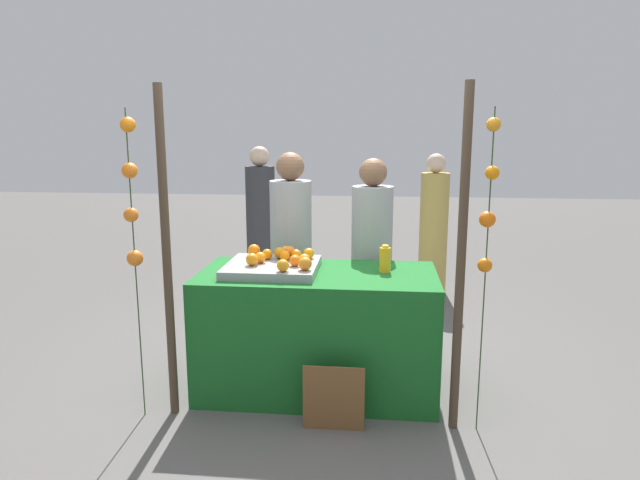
{
  "coord_description": "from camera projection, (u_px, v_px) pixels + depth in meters",
  "views": [
    {
      "loc": [
        0.41,
        -3.76,
        1.84
      ],
      "look_at": [
        0.0,
        0.15,
        1.06
      ],
      "focal_mm": 31.43,
      "sensor_mm": 36.0,
      "label": 1
    }
  ],
  "objects": [
    {
      "name": "ground_plane",
      "position": [
        318.0,
        388.0,
        4.06
      ],
      "size": [
        24.0,
        24.0,
        0.0
      ],
      "primitive_type": "plane",
      "color": "#565451"
    },
    {
      "name": "vendor_right",
      "position": [
        371.0,
        267.0,
        4.5
      ],
      "size": [
        0.33,
        0.33,
        1.62
      ],
      "color": "#99999E",
      "rests_on": "ground_plane"
    },
    {
      "name": "crowd_person_0",
      "position": [
        261.0,
        224.0,
        6.42
      ],
      "size": [
        0.33,
        0.33,
        1.66
      ],
      "color": "#333338",
      "rests_on": "ground_plane"
    },
    {
      "name": "orange_6",
      "position": [
        305.0,
        264.0,
        3.7
      ],
      "size": [
        0.09,
        0.09,
        0.09
      ],
      "primitive_type": "sphere",
      "color": "orange",
      "rests_on": "orange_tray"
    },
    {
      "name": "orange_1",
      "position": [
        286.0,
        251.0,
        4.13
      ],
      "size": [
        0.07,
        0.07,
        0.07
      ],
      "primitive_type": "sphere",
      "color": "orange",
      "rests_on": "orange_tray"
    },
    {
      "name": "orange_0",
      "position": [
        254.0,
        250.0,
        4.11
      ],
      "size": [
        0.09,
        0.09,
        0.09
      ],
      "primitive_type": "sphere",
      "color": "orange",
      "rests_on": "orange_tray"
    },
    {
      "name": "crowd_person_1",
      "position": [
        434.0,
        229.0,
        6.32
      ],
      "size": [
        0.32,
        0.32,
        1.58
      ],
      "color": "tan",
      "rests_on": "ground_plane"
    },
    {
      "name": "vendor_left",
      "position": [
        291.0,
        262.0,
        4.57
      ],
      "size": [
        0.33,
        0.33,
        1.67
      ],
      "color": "#99999E",
      "rests_on": "ground_plane"
    },
    {
      "name": "chalkboard_sign",
      "position": [
        334.0,
        399.0,
        3.47
      ],
      "size": [
        0.38,
        0.03,
        0.43
      ],
      "color": "brown",
      "rests_on": "ground_plane"
    },
    {
      "name": "orange_2",
      "position": [
        260.0,
        257.0,
        3.91
      ],
      "size": [
        0.08,
        0.08,
        0.08
      ],
      "primitive_type": "sphere",
      "color": "orange",
      "rests_on": "orange_tray"
    },
    {
      "name": "orange_10",
      "position": [
        267.0,
        254.0,
        4.01
      ],
      "size": [
        0.08,
        0.08,
        0.08
      ],
      "primitive_type": "sphere",
      "color": "orange",
      "rests_on": "orange_tray"
    },
    {
      "name": "canopy_post_left",
      "position": [
        167.0,
        257.0,
        3.51
      ],
      "size": [
        0.06,
        0.06,
        2.11
      ],
      "primitive_type": "cylinder",
      "color": "#473828",
      "rests_on": "ground_plane"
    },
    {
      "name": "orange_7",
      "position": [
        296.0,
        255.0,
        4.0
      ],
      "size": [
        0.08,
        0.08,
        0.08
      ],
      "primitive_type": "sphere",
      "color": "orange",
      "rests_on": "orange_tray"
    },
    {
      "name": "stall_counter",
      "position": [
        318.0,
        331.0,
        3.98
      ],
      "size": [
        1.65,
        0.82,
        0.86
      ],
      "primitive_type": "cube",
      "color": "#196023",
      "rests_on": "ground_plane"
    },
    {
      "name": "orange_3",
      "position": [
        252.0,
        259.0,
        3.83
      ],
      "size": [
        0.09,
        0.09,
        0.09
      ],
      "primitive_type": "sphere",
      "color": "orange",
      "rests_on": "orange_tray"
    },
    {
      "name": "orange_11",
      "position": [
        285.0,
        256.0,
        3.97
      ],
      "size": [
        0.07,
        0.07,
        0.07
      ],
      "primitive_type": "sphere",
      "color": "orange",
      "rests_on": "orange_tray"
    },
    {
      "name": "orange_5",
      "position": [
        309.0,
        253.0,
        4.04
      ],
      "size": [
        0.08,
        0.08,
        0.08
      ],
      "primitive_type": "sphere",
      "color": "orange",
      "rests_on": "orange_tray"
    },
    {
      "name": "juice_bottle",
      "position": [
        385.0,
        259.0,
        3.9
      ],
      "size": [
        0.08,
        0.08,
        0.19
      ],
      "color": "#F1A219",
      "rests_on": "stall_counter"
    },
    {
      "name": "orange_8",
      "position": [
        295.0,
        261.0,
        3.82
      ],
      "size": [
        0.08,
        0.08,
        0.08
      ],
      "primitive_type": "sphere",
      "color": "orange",
      "rests_on": "orange_tray"
    },
    {
      "name": "canopy_post_right",
      "position": [
        461.0,
        264.0,
        3.33
      ],
      "size": [
        0.06,
        0.06,
        2.11
      ],
      "primitive_type": "cylinder",
      "color": "#473828",
      "rests_on": "ground_plane"
    },
    {
      "name": "orange_9",
      "position": [
        304.0,
        259.0,
        3.86
      ],
      "size": [
        0.08,
        0.08,
        0.08
      ],
      "primitive_type": "sphere",
      "color": "orange",
      "rests_on": "orange_tray"
    },
    {
      "name": "orange_4",
      "position": [
        283.0,
        265.0,
        3.67
      ],
      "size": [
        0.08,
        0.08,
        0.08
      ],
      "primitive_type": "sphere",
      "color": "orange",
      "rests_on": "orange_tray"
    },
    {
      "name": "garland_strand_left",
      "position": [
        131.0,
        199.0,
        3.4
      ],
      "size": [
        0.11,
        0.11,
        1.97
      ],
      "color": "#2D4C23",
      "rests_on": "ground_plane"
    },
    {
      "name": "orange_tray",
      "position": [
        272.0,
        267.0,
        3.91
      ],
      "size": [
        0.63,
        0.6,
        0.06
      ],
      "primitive_type": "cube",
      "color": "gray",
      "rests_on": "stall_counter"
    },
    {
      "name": "orange_13",
      "position": [
        290.0,
        252.0,
        4.05
      ],
      "size": [
        0.09,
        0.09,
        0.09
      ],
      "primitive_type": "sphere",
      "color": "orange",
      "rests_on": "orange_tray"
    },
    {
      "name": "garland_strand_right",
      "position": [
        489.0,
        206.0,
        3.23
      ],
      "size": [
        0.1,
        0.11,
        1.97
      ],
      "color": "#2D4C23",
      "rests_on": "ground_plane"
    },
    {
      "name": "orange_12",
      "position": [
        280.0,
        253.0,
        4.04
      ],
      "size": [
        0.08,
        0.08,
        0.08
      ],
      "primitive_type": "sphere",
      "color": "orange",
      "rests_on": "orange_tray"
    }
  ]
}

